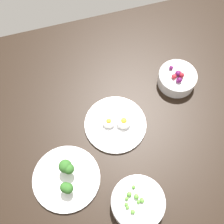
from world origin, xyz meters
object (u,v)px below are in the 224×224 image
Objects in this scene: bowl_berries at (177,78)px; bowl_peas at (138,203)px; plate_eggs at (116,124)px; plate_broccoli at (66,178)px.

bowl_peas is (-28.00, -38.30, -0.24)cm from bowl_berries.
bowl_berries is 28.67cm from plate_eggs.
bowl_peas is (-1.38, -27.85, 1.74)cm from plate_eggs.
bowl_berries is at bearing 21.44° from plate_eggs.
plate_broccoli reaches higher than bowl_peas.
bowl_berries is 0.85× the size of bowl_peas.
plate_eggs is at bearing -158.56° from bowl_berries.
bowl_berries is 0.64× the size of plate_broccoli.
plate_broccoli reaches higher than bowl_berries.
plate_eggs is 27.94cm from bowl_peas.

